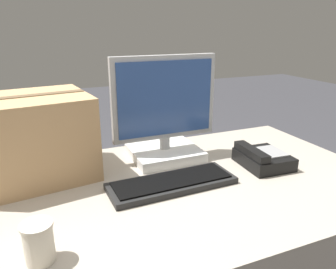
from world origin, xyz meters
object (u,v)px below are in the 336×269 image
monitor (165,120)px  keyboard (172,183)px  paper_cup_left (39,242)px  desk_phone (262,158)px  cardboard_box (33,138)px

monitor → keyboard: bearing=-107.0°
paper_cup_left → keyboard: bearing=27.1°
desk_phone → monitor: bearing=148.1°
desk_phone → cardboard_box: size_ratio=0.48×
desk_phone → paper_cup_left: (-0.86, -0.25, 0.02)m
desk_phone → cardboard_box: cardboard_box is taller
keyboard → paper_cup_left: (-0.45, -0.23, 0.04)m
monitor → keyboard: monitor is taller
keyboard → cardboard_box: 0.54m
monitor → keyboard: (-0.08, -0.26, -0.16)m
cardboard_box → monitor: bearing=-2.2°
monitor → cardboard_box: size_ratio=1.01×
monitor → desk_phone: bearing=-35.4°
monitor → keyboard: size_ratio=0.97×
monitor → keyboard: 0.31m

